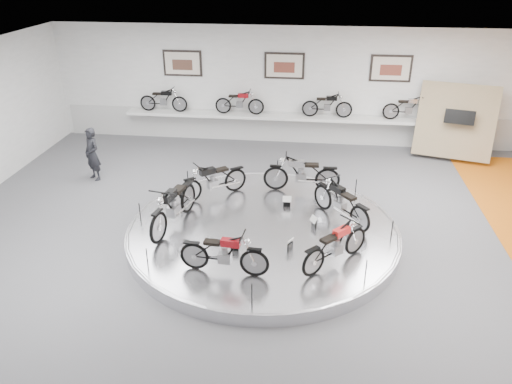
# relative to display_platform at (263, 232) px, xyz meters

# --- Properties ---
(floor) EXTENTS (16.00, 16.00, 0.00)m
(floor) POSITION_rel_display_platform_xyz_m (0.00, -0.30, -0.15)
(floor) COLOR #4C4C4E
(floor) RESTS_ON ground
(ceiling) EXTENTS (16.00, 16.00, 0.00)m
(ceiling) POSITION_rel_display_platform_xyz_m (0.00, -0.30, 3.85)
(ceiling) COLOR white
(ceiling) RESTS_ON wall_back
(wall_back) EXTENTS (16.00, 0.00, 16.00)m
(wall_back) POSITION_rel_display_platform_xyz_m (0.00, 6.70, 1.85)
(wall_back) COLOR white
(wall_back) RESTS_ON floor
(dado_band) EXTENTS (15.68, 0.04, 1.10)m
(dado_band) POSITION_rel_display_platform_xyz_m (0.00, 6.68, 0.40)
(dado_band) COLOR #BCBCBA
(dado_band) RESTS_ON floor
(display_platform) EXTENTS (6.40, 6.40, 0.30)m
(display_platform) POSITION_rel_display_platform_xyz_m (0.00, 0.00, 0.00)
(display_platform) COLOR silver
(display_platform) RESTS_ON floor
(platform_rim) EXTENTS (6.40, 6.40, 0.10)m
(platform_rim) POSITION_rel_display_platform_xyz_m (0.00, 0.00, 0.12)
(platform_rim) COLOR #B2B2BA
(platform_rim) RESTS_ON display_platform
(shelf) EXTENTS (11.00, 0.55, 0.10)m
(shelf) POSITION_rel_display_platform_xyz_m (0.00, 6.40, 0.85)
(shelf) COLOR silver
(shelf) RESTS_ON wall_back
(poster_left) EXTENTS (1.35, 0.06, 0.88)m
(poster_left) POSITION_rel_display_platform_xyz_m (-3.50, 6.66, 2.55)
(poster_left) COLOR beige
(poster_left) RESTS_ON wall_back
(poster_center) EXTENTS (1.35, 0.06, 0.88)m
(poster_center) POSITION_rel_display_platform_xyz_m (0.00, 6.66, 2.55)
(poster_center) COLOR beige
(poster_center) RESTS_ON wall_back
(poster_right) EXTENTS (1.35, 0.06, 0.88)m
(poster_right) POSITION_rel_display_platform_xyz_m (3.50, 6.66, 2.55)
(poster_right) COLOR beige
(poster_right) RESTS_ON wall_back
(display_panel) EXTENTS (2.56, 1.52, 2.30)m
(display_panel) POSITION_rel_display_platform_xyz_m (5.60, 5.80, 1.10)
(display_panel) COLOR #967D5D
(display_panel) RESTS_ON floor
(shelf_bike_a) EXTENTS (1.22, 0.43, 0.73)m
(shelf_bike_a) POSITION_rel_display_platform_xyz_m (-4.20, 6.40, 1.27)
(shelf_bike_a) COLOR black
(shelf_bike_a) RESTS_ON shelf
(shelf_bike_b) EXTENTS (1.22, 0.43, 0.73)m
(shelf_bike_b) POSITION_rel_display_platform_xyz_m (-1.50, 6.40, 1.27)
(shelf_bike_b) COLOR maroon
(shelf_bike_b) RESTS_ON shelf
(shelf_bike_c) EXTENTS (1.22, 0.43, 0.73)m
(shelf_bike_c) POSITION_rel_display_platform_xyz_m (1.50, 6.40, 1.27)
(shelf_bike_c) COLOR black
(shelf_bike_c) RESTS_ON shelf
(shelf_bike_d) EXTENTS (1.22, 0.43, 0.73)m
(shelf_bike_d) POSITION_rel_display_platform_xyz_m (4.20, 6.40, 1.27)
(shelf_bike_d) COLOR #B7B8BC
(shelf_bike_d) RESTS_ON shelf
(bike_a) EXTENTS (1.52, 1.66, 0.98)m
(bike_a) POSITION_rel_display_platform_xyz_m (1.82, 0.56, 0.64)
(bike_a) COLOR black
(bike_a) RESTS_ON display_platform
(bike_b) EXTENTS (1.77, 0.68, 1.03)m
(bike_b) POSITION_rel_display_platform_xyz_m (0.83, 2.08, 0.66)
(bike_b) COLOR #B7B8BC
(bike_b) RESTS_ON display_platform
(bike_c) EXTENTS (1.67, 1.50, 0.98)m
(bike_c) POSITION_rel_display_platform_xyz_m (-1.46, 1.43, 0.64)
(bike_c) COLOR black
(bike_c) RESTS_ON display_platform
(bike_d) EXTENTS (1.05, 2.01, 1.13)m
(bike_d) POSITION_rel_display_platform_xyz_m (-2.07, -0.22, 0.71)
(bike_d) COLOR black
(bike_d) RESTS_ON display_platform
(bike_e) EXTENTS (1.61, 0.68, 0.92)m
(bike_e) POSITION_rel_display_platform_xyz_m (-0.58, -1.94, 0.61)
(bike_e) COLOR maroon
(bike_e) RESTS_ON display_platform
(bike_f) EXTENTS (1.51, 1.54, 0.94)m
(bike_f) POSITION_rel_display_platform_xyz_m (1.65, -1.38, 0.62)
(bike_f) COLOR red
(bike_f) RESTS_ON display_platform
(visitor) EXTENTS (0.69, 0.64, 1.59)m
(visitor) POSITION_rel_display_platform_xyz_m (-5.35, 2.78, 0.64)
(visitor) COLOR black
(visitor) RESTS_ON floor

